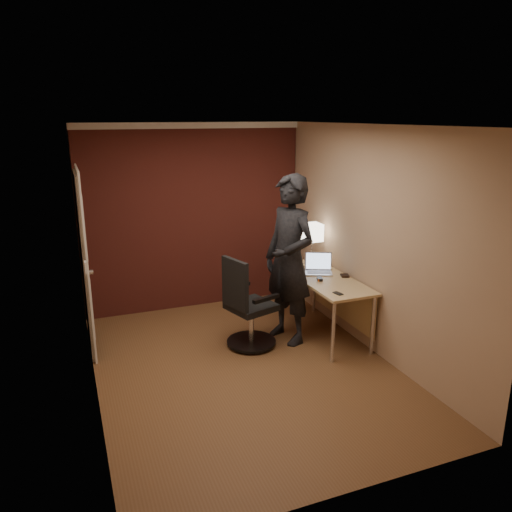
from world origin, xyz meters
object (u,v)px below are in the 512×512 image
object	(u,v)px
desk_lamp	(312,233)
office_chair	(247,309)
laptop	(318,267)
phone	(338,293)
desk	(329,286)
wallet	(345,276)
person	(289,260)
mouse	(320,279)

from	to	relation	value
desk_lamp	office_chair	size ratio (longest dim) A/B	0.51
laptop	phone	distance (m)	0.79
desk	wallet	xyz separation A→B (m)	(0.17, -0.07, 0.14)
desk_lamp	wallet	world-z (taller)	desk_lamp
desk_lamp	laptop	bearing A→B (deg)	-102.63
desk	desk_lamp	xyz separation A→B (m)	(0.03, 0.53, 0.55)
office_chair	laptop	bearing A→B (deg)	11.35
wallet	office_chair	world-z (taller)	office_chair
desk_lamp	person	xyz separation A→B (m)	(-0.55, -0.51, -0.16)
desk_lamp	phone	distance (m)	1.19
wallet	laptop	bearing A→B (deg)	127.79
phone	person	distance (m)	0.71
desk_lamp	mouse	size ratio (longest dim) A/B	5.35
laptop	person	xyz separation A→B (m)	(-0.48, -0.18, 0.19)
desk	wallet	distance (m)	0.23
wallet	desk_lamp	bearing A→B (deg)	103.09
mouse	phone	size ratio (longest dim) A/B	0.87
laptop	office_chair	size ratio (longest dim) A/B	0.39
desk_lamp	phone	world-z (taller)	desk_lamp
mouse	phone	bearing A→B (deg)	-73.53
desk	laptop	world-z (taller)	laptop
laptop	desk_lamp	bearing A→B (deg)	77.37
desk	office_chair	xyz separation A→B (m)	(-1.06, -0.00, -0.14)
phone	office_chair	distance (m)	1.05
phone	wallet	size ratio (longest dim) A/B	1.05
laptop	person	size ratio (longest dim) A/B	0.21
desk	phone	distance (m)	0.62
wallet	office_chair	distance (m)	1.26
phone	wallet	distance (m)	0.62
laptop	person	world-z (taller)	person
person	desk	bearing A→B (deg)	71.06
laptop	mouse	bearing A→B (deg)	-114.88
phone	person	size ratio (longest dim) A/B	0.06
office_chair	person	bearing A→B (deg)	2.12
phone	office_chair	xyz separation A→B (m)	(-0.85, 0.56, -0.27)
desk	mouse	world-z (taller)	mouse
desk_lamp	person	world-z (taller)	person
mouse	office_chair	distance (m)	0.93
desk	desk_lamp	world-z (taller)	desk_lamp
desk	person	size ratio (longest dim) A/B	0.76
desk_lamp	laptop	size ratio (longest dim) A/B	1.31
desk	laptop	xyz separation A→B (m)	(-0.04, 0.20, 0.19)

